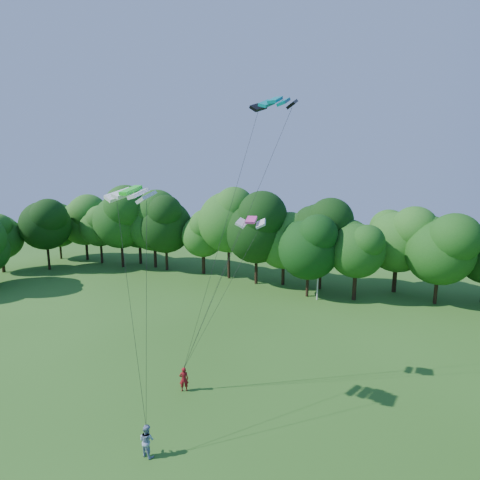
% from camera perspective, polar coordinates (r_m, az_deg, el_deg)
% --- Properties ---
extents(ground, '(160.00, 160.00, 0.00)m').
position_cam_1_polar(ground, '(23.58, -14.95, -31.86)').
color(ground, '#295717').
rests_on(ground, ground).
extents(utility_pole, '(1.57, 0.36, 7.91)m').
position_cam_1_polar(utility_pole, '(47.13, 11.83, -4.22)').
color(utility_pole, '#B4B5AC').
rests_on(utility_pole, ground).
extents(kite_flyer_left, '(0.80, 0.73, 1.83)m').
position_cam_1_polar(kite_flyer_left, '(29.24, -8.55, -20.23)').
color(kite_flyer_left, maroon).
rests_on(kite_flyer_left, ground).
extents(kite_flyer_right, '(1.01, 0.84, 1.89)m').
position_cam_1_polar(kite_flyer_right, '(24.28, -14.02, -27.49)').
color(kite_flyer_right, '#899DBE').
rests_on(kite_flyer_right, ground).
extents(kite_teal, '(3.08, 1.59, 0.63)m').
position_cam_1_polar(kite_teal, '(26.14, 5.37, 20.48)').
color(kite_teal, '#04848E').
rests_on(kite_teal, ground).
extents(kite_green, '(3.17, 1.70, 0.56)m').
position_cam_1_polar(kite_green, '(23.05, -16.33, 7.29)').
color(kite_green, '#22E829').
rests_on(kite_green, ground).
extents(kite_pink, '(2.17, 1.29, 0.46)m').
position_cam_1_polar(kite_pink, '(25.96, 1.72, 3.09)').
color(kite_pink, '#EE42A2').
rests_on(kite_pink, ground).
extents(tree_back_west, '(7.90, 7.90, 11.49)m').
position_cam_1_polar(tree_back_west, '(66.40, -15.16, 2.55)').
color(tree_back_west, black).
rests_on(tree_back_west, ground).
extents(tree_back_center, '(8.32, 8.32, 12.10)m').
position_cam_1_polar(tree_back_center, '(47.49, 10.45, 0.24)').
color(tree_back_center, '#2F2412').
rests_on(tree_back_center, ground).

